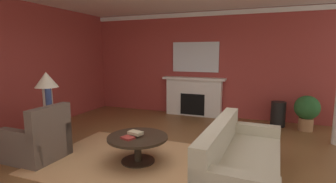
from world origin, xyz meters
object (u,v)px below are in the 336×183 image
(sofa, at_px, (240,164))
(potted_plant, at_px, (307,110))
(vase_on_side_table, at_px, (49,100))
(armchair_near_window, at_px, (39,142))
(coffee_table, at_px, (138,143))
(side_table, at_px, (50,125))
(fireplace, at_px, (194,97))
(vase_tall_corner, at_px, (278,114))
(mantel_mirror, at_px, (195,57))
(table_lamp, at_px, (47,83))

(sofa, distance_m, potted_plant, 3.34)
(potted_plant, bearing_deg, vase_on_side_table, -147.91)
(armchair_near_window, distance_m, potted_plant, 5.69)
(coffee_table, bearing_deg, armchair_near_window, -162.97)
(sofa, xyz_separation_m, armchair_near_window, (-3.30, -0.37, 0.01))
(side_table, bearing_deg, fireplace, 58.33)
(fireplace, relative_size, potted_plant, 2.16)
(vase_tall_corner, bearing_deg, vase_on_side_table, -142.95)
(mantel_mirror, relative_size, table_lamp, 1.80)
(mantel_mirror, xyz_separation_m, sofa, (1.65, -3.69, -1.39))
(armchair_near_window, distance_m, vase_on_side_table, 0.83)
(armchair_near_window, distance_m, side_table, 0.74)
(armchair_near_window, bearing_deg, vase_tall_corner, 42.97)
(table_lamp, bearing_deg, coffee_table, -3.39)
(fireplace, height_order, armchair_near_window, fireplace)
(mantel_mirror, distance_m, side_table, 4.20)
(potted_plant, bearing_deg, mantel_mirror, 168.62)
(mantel_mirror, bearing_deg, sofa, -65.84)
(vase_on_side_table, relative_size, vase_tall_corner, 0.72)
(mantel_mirror, relative_size, vase_tall_corner, 2.19)
(sofa, bearing_deg, mantel_mirror, 114.16)
(mantel_mirror, bearing_deg, side_table, -120.76)
(vase_on_side_table, xyz_separation_m, potted_plant, (4.75, 2.98, -0.43))
(side_table, relative_size, potted_plant, 0.84)
(mantel_mirror, bearing_deg, potted_plant, -11.38)
(vase_on_side_table, bearing_deg, table_lamp, 141.34)
(side_table, height_order, potted_plant, potted_plant)
(mantel_mirror, distance_m, armchair_near_window, 4.59)
(coffee_table, height_order, side_table, side_table)
(mantel_mirror, height_order, side_table, mantel_mirror)
(fireplace, xyz_separation_m, mantel_mirror, (-0.00, 0.12, 1.16))
(table_lamp, xyz_separation_m, potted_plant, (4.90, 2.86, -0.73))
(vase_tall_corner, bearing_deg, sofa, -100.44)
(side_table, height_order, vase_tall_corner, side_table)
(fireplace, relative_size, side_table, 2.57)
(side_table, xyz_separation_m, vase_on_side_table, (0.15, -0.12, 0.52))
(potted_plant, bearing_deg, sofa, -111.12)
(fireplace, height_order, side_table, fireplace)
(mantel_mirror, bearing_deg, coffee_table, -90.11)
(armchair_near_window, relative_size, vase_tall_corner, 1.54)
(vase_on_side_table, bearing_deg, potted_plant, 32.09)
(armchair_near_window, bearing_deg, table_lamp, 122.61)
(sofa, height_order, armchair_near_window, armchair_near_window)
(coffee_table, height_order, table_lamp, table_lamp)
(potted_plant, bearing_deg, fireplace, 170.97)
(table_lamp, bearing_deg, sofa, -3.94)
(sofa, relative_size, table_lamp, 2.85)
(mantel_mirror, distance_m, vase_tall_corner, 2.68)
(armchair_near_window, distance_m, coffee_table, 1.71)
(armchair_near_window, height_order, side_table, armchair_near_window)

